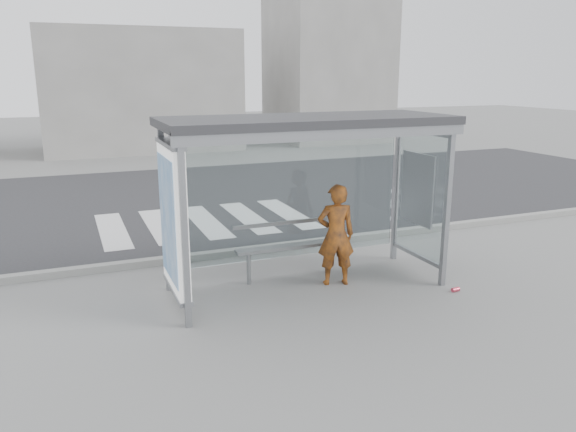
% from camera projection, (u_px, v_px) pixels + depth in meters
% --- Properties ---
extents(ground, '(80.00, 80.00, 0.00)m').
position_uv_depth(ground, '(307.00, 287.00, 8.70)').
color(ground, gray).
rests_on(ground, ground).
extents(road, '(30.00, 10.00, 0.01)m').
position_uv_depth(road, '(201.00, 197.00, 14.99)').
color(road, '#29292C').
rests_on(road, ground).
extents(curb, '(30.00, 0.18, 0.12)m').
position_uv_depth(curb, '(265.00, 248.00, 10.43)').
color(curb, gray).
rests_on(curb, ground).
extents(crosswalk, '(4.55, 3.00, 0.00)m').
position_uv_depth(crosswalk, '(205.00, 221.00, 12.56)').
color(crosswalk, silver).
rests_on(crosswalk, ground).
extents(bus_shelter, '(4.25, 1.65, 2.62)m').
position_uv_depth(bus_shelter, '(283.00, 161.00, 8.13)').
color(bus_shelter, gray).
rests_on(bus_shelter, ground).
extents(building_center, '(8.00, 5.00, 5.00)m').
position_uv_depth(building_center, '(139.00, 91.00, 24.26)').
color(building_center, gray).
rests_on(building_center, ground).
extents(building_right, '(5.00, 5.00, 7.00)m').
position_uv_depth(building_right, '(327.00, 68.00, 27.27)').
color(building_right, gray).
rests_on(building_right, ground).
extents(person, '(0.66, 0.52, 1.60)m').
position_uv_depth(person, '(336.00, 235.00, 8.65)').
color(person, '#E63F15').
rests_on(person, ground).
extents(bench, '(1.76, 0.32, 0.91)m').
position_uv_depth(bench, '(289.00, 246.00, 8.97)').
color(bench, slate).
rests_on(bench, ground).
extents(soda_can, '(0.13, 0.08, 0.07)m').
position_uv_depth(soda_can, '(455.00, 289.00, 8.51)').
color(soda_can, '#E2425B').
rests_on(soda_can, ground).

